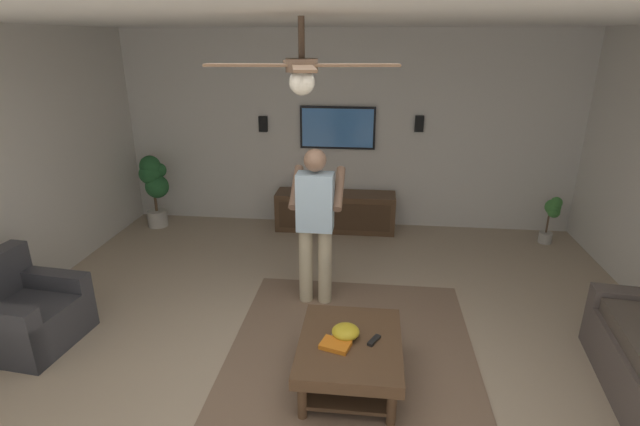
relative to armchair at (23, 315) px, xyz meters
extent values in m
plane|color=tan|center=(-0.39, -2.70, -0.28)|extent=(8.95, 8.95, 0.00)
cube|color=silver|center=(3.39, -2.70, 1.10)|extent=(0.10, 6.61, 2.76)
cube|color=white|center=(-0.39, -2.70, 2.53)|extent=(7.65, 6.61, 0.10)
cube|color=#7A604C|center=(-0.03, -2.95, -0.27)|extent=(2.91, 2.16, 0.01)
cube|color=#564C47|center=(0.49, -5.45, 0.01)|extent=(0.28, 0.86, 0.58)
cube|color=#38383D|center=(0.00, -0.04, -0.08)|extent=(0.87, 0.87, 0.40)
cube|color=#38383D|center=(0.31, -0.07, 0.00)|extent=(0.24, 0.81, 0.56)
cube|color=#513823|center=(-0.23, -2.95, 0.07)|extent=(1.00, 0.80, 0.10)
cylinder|color=#513823|center=(0.19, -3.27, -0.13)|extent=(0.07, 0.07, 0.30)
cylinder|color=#513823|center=(0.19, -2.63, -0.13)|extent=(0.07, 0.07, 0.30)
cylinder|color=#513823|center=(-0.65, -3.27, -0.13)|extent=(0.07, 0.07, 0.30)
cylinder|color=#513823|center=(-0.65, -2.63, -0.13)|extent=(0.07, 0.07, 0.30)
cube|color=#452F1E|center=(-0.23, -2.95, -0.18)|extent=(0.88, 0.68, 0.03)
cube|color=#513823|center=(3.06, -2.57, 0.00)|extent=(0.44, 1.70, 0.55)
cube|color=#412C1C|center=(2.84, -2.57, 0.00)|extent=(0.01, 1.56, 0.39)
cube|color=black|center=(3.30, -2.57, 1.16)|extent=(0.05, 1.06, 0.60)
cube|color=#427FD0|center=(3.27, -2.57, 1.16)|extent=(0.01, 1.00, 0.54)
cylinder|color=#C6B793|center=(1.01, -2.63, 0.13)|extent=(0.14, 0.14, 0.82)
cylinder|color=#C6B793|center=(1.01, -2.43, 0.13)|extent=(0.14, 0.14, 0.82)
cube|color=silver|center=(1.01, -2.53, 0.83)|extent=(0.22, 0.36, 0.58)
sphere|color=#997056|center=(1.01, -2.53, 1.25)|extent=(0.22, 0.22, 0.22)
cylinder|color=#997056|center=(1.19, -2.75, 0.92)|extent=(0.48, 0.10, 0.37)
cylinder|color=#997056|center=(1.19, -2.31, 0.92)|extent=(0.48, 0.10, 0.37)
cube|color=white|center=(1.39, -2.53, 0.82)|extent=(0.04, 0.05, 0.16)
cylinder|color=#B7B2A8|center=(2.89, 0.06, -0.16)|extent=(0.28, 0.28, 0.24)
cylinder|color=brown|center=(2.89, 0.06, 0.16)|extent=(0.04, 0.04, 0.39)
sphere|color=#235B2D|center=(2.81, 0.05, 0.55)|extent=(0.30, 0.30, 0.30)
sphere|color=#235B2D|center=(2.83, 0.04, 0.65)|extent=(0.29, 0.29, 0.29)
sphere|color=#235B2D|center=(2.95, 0.06, 0.55)|extent=(0.23, 0.23, 0.23)
sphere|color=#235B2D|center=(2.83, -0.03, 0.35)|extent=(0.33, 0.33, 0.33)
sphere|color=#235B2D|center=(2.89, -0.05, 0.58)|extent=(0.21, 0.21, 0.21)
cylinder|color=#B7B2A8|center=(2.89, -5.45, -0.20)|extent=(0.17, 0.17, 0.15)
cylinder|color=brown|center=(2.89, -5.45, -0.01)|extent=(0.02, 0.02, 0.24)
sphere|color=#3D7F38|center=(2.87, -5.50, 0.17)|extent=(0.15, 0.15, 0.15)
sphere|color=#3D7F38|center=(2.88, -5.51, 0.30)|extent=(0.15, 0.15, 0.15)
sphere|color=#3D7F38|center=(2.85, -5.48, 0.18)|extent=(0.14, 0.14, 0.14)
sphere|color=#3D7F38|center=(2.91, -5.49, 0.23)|extent=(0.21, 0.21, 0.21)
ellipsoid|color=gold|center=(-0.18, -2.91, 0.17)|extent=(0.22, 0.22, 0.10)
cube|color=white|center=(-0.14, -2.86, 0.13)|extent=(0.15, 0.12, 0.02)
cube|color=black|center=(-0.22, -3.14, 0.13)|extent=(0.15, 0.11, 0.02)
cube|color=orange|center=(-0.32, -2.84, 0.14)|extent=(0.22, 0.26, 0.04)
sphere|color=red|center=(3.07, -2.10, 0.38)|extent=(0.22, 0.22, 0.22)
cube|color=black|center=(3.31, -3.70, 1.24)|extent=(0.06, 0.12, 0.22)
cube|color=black|center=(3.31, -1.50, 1.19)|extent=(0.06, 0.12, 0.22)
cylinder|color=#4C3828|center=(-0.37, -2.62, 2.32)|extent=(0.04, 0.04, 0.28)
cylinder|color=#4C3828|center=(-0.37, -2.62, 2.18)|extent=(0.20, 0.20, 0.08)
sphere|color=silver|center=(-0.37, -2.62, 2.08)|extent=(0.16, 0.16, 0.16)
cube|color=brown|center=(-0.06, -2.53, 2.18)|extent=(0.57, 0.27, 0.02)
cube|color=brown|center=(-0.38, -2.30, 2.18)|extent=(0.14, 0.56, 0.02)
cube|color=brown|center=(-0.69, -2.68, 2.18)|extent=(0.57, 0.22, 0.02)
cube|color=brown|center=(-0.33, -2.94, 2.18)|extent=(0.20, 0.57, 0.02)
camera|label=1|loc=(-3.37, -3.07, 2.33)|focal=26.69mm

